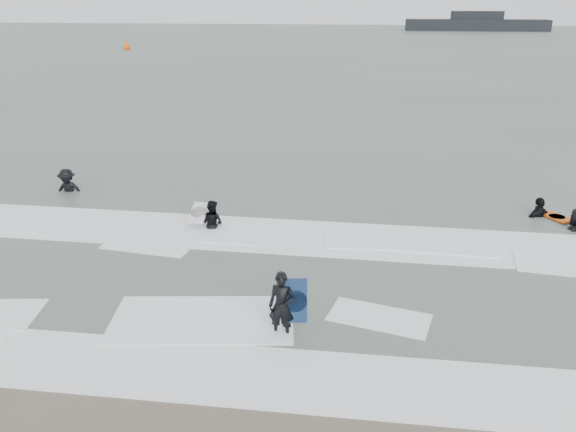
# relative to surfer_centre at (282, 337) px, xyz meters

# --- Properties ---
(ground) EXTENTS (320.00, 320.00, 0.00)m
(ground) POSITION_rel_surfer_centre_xyz_m (-0.48, -0.81, 0.00)
(ground) COLOR brown
(ground) RESTS_ON ground
(sea) EXTENTS (320.00, 320.00, 0.00)m
(sea) POSITION_rel_surfer_centre_xyz_m (-0.48, 79.19, 0.06)
(sea) COLOR #47544C
(sea) RESTS_ON ground
(surfer_centre) EXTENTS (0.58, 0.41, 1.51)m
(surfer_centre) POSITION_rel_surfer_centre_xyz_m (0.00, 0.00, 0.00)
(surfer_centre) COLOR black
(surfer_centre) RESTS_ON ground
(surfer_wading) EXTENTS (0.89, 0.80, 1.50)m
(surfer_wading) POSITION_rel_surfer_centre_xyz_m (-3.03, 5.54, 0.00)
(surfer_wading) COLOR black
(surfer_wading) RESTS_ON ground
(surfer_breaker) EXTENTS (1.21, 0.78, 1.77)m
(surfer_breaker) POSITION_rel_surfer_centre_xyz_m (-9.21, 8.14, 0.00)
(surfer_breaker) COLOR black
(surfer_breaker) RESTS_ON ground
(surfer_right_near) EXTENTS (1.15, 0.93, 1.83)m
(surfer_right_near) POSITION_rel_surfer_centre_xyz_m (7.20, 8.10, 0.00)
(surfer_right_near) COLOR black
(surfer_right_near) RESTS_ON ground
(surfer_right_far) EXTENTS (1.01, 1.08, 1.86)m
(surfer_right_far) POSITION_rel_surfer_centre_xyz_m (8.05, 7.04, 0.00)
(surfer_right_far) COLOR black
(surfer_right_far) RESTS_ON ground
(surf_foam) EXTENTS (30.03, 9.06, 0.09)m
(surf_foam) POSITION_rel_surfer_centre_xyz_m (-0.48, 2.89, 0.04)
(surf_foam) COLOR white
(surf_foam) RESTS_ON ground
(bodyboards) EXTENTS (11.86, 8.49, 1.25)m
(bodyboards) POSITION_rel_surfer_centre_xyz_m (1.53, 4.53, 0.50)
(bodyboards) COLOR #0E2243
(bodyboards) RESTS_ON ground
(buoy) EXTENTS (1.00, 1.00, 1.65)m
(buoy) POSITION_rel_surfer_centre_xyz_m (-33.13, 68.70, 0.42)
(buoy) COLOR #EE4C0A
(buoy) RESTS_ON ground
(vessel_horizon) EXTENTS (31.35, 5.60, 4.26)m
(vessel_horizon) POSITION_rel_surfer_centre_xyz_m (24.30, 129.34, 1.58)
(vessel_horizon) COLOR black
(vessel_horizon) RESTS_ON ground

